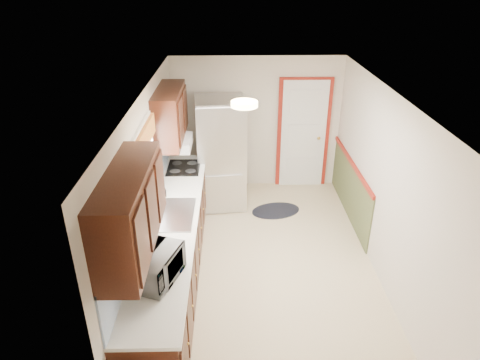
{
  "coord_description": "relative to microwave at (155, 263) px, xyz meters",
  "views": [
    {
      "loc": [
        -0.44,
        -4.81,
        3.71
      ],
      "look_at": [
        -0.34,
        0.34,
        1.15
      ],
      "focal_mm": 32.0,
      "sensor_mm": 36.0,
      "label": 1
    }
  ],
  "objects": [
    {
      "name": "cooktop",
      "position": [
        0.01,
        2.62,
        -0.18
      ],
      "size": [
        0.49,
        0.59,
        0.02
      ],
      "primitive_type": "cube",
      "color": "black",
      "rests_on": "kitchen_run"
    },
    {
      "name": "room_shell",
      "position": [
        1.2,
        1.44,
        0.07
      ],
      "size": [
        3.2,
        5.2,
        2.52
      ],
      "color": "beige",
      "rests_on": "ground"
    },
    {
      "name": "microwave",
      "position": [
        0.0,
        0.0,
        0.0
      ],
      "size": [
        0.49,
        0.65,
        0.39
      ],
      "primitive_type": "imported",
      "rotation": [
        0.0,
        0.0,
        1.24
      ],
      "color": "white",
      "rests_on": "kitchen_run"
    },
    {
      "name": "rug",
      "position": [
        1.49,
        2.89,
        -1.13
      ],
      "size": [
        0.94,
        0.72,
        0.01
      ],
      "primitive_type": "ellipsoid",
      "rotation": [
        0.0,
        0.0,
        0.25
      ],
      "color": "black",
      "rests_on": "ground"
    },
    {
      "name": "back_wall_trim",
      "position": [
        2.19,
        3.65,
        -0.25
      ],
      "size": [
        1.12,
        2.3,
        2.08
      ],
      "color": "maroon",
      "rests_on": "ground"
    },
    {
      "name": "ceiling_fixture",
      "position": [
        0.9,
        1.24,
        1.23
      ],
      "size": [
        0.3,
        0.3,
        0.06
      ],
      "primitive_type": "cylinder",
      "color": "#FFD88C",
      "rests_on": "room_shell"
    },
    {
      "name": "refrigerator",
      "position": [
        0.57,
        3.19,
        -0.2
      ],
      "size": [
        0.85,
        0.82,
        1.88
      ],
      "rotation": [
        0.0,
        0.0,
        0.1
      ],
      "color": "#B7B7BC",
      "rests_on": "ground"
    },
    {
      "name": "kitchen_run",
      "position": [
        -0.04,
        1.15,
        -0.32
      ],
      "size": [
        0.63,
        4.0,
        2.2
      ],
      "color": "#34150B",
      "rests_on": "ground"
    }
  ]
}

